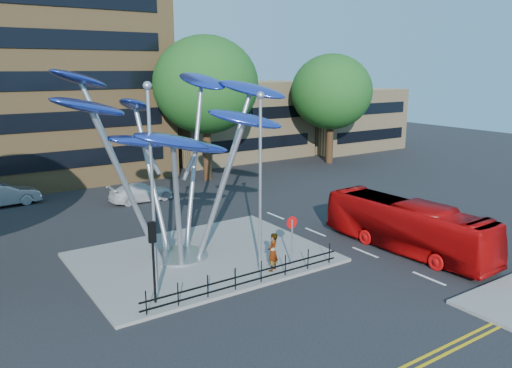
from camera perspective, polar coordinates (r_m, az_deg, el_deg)
ground at (r=21.60m, az=3.95°, el=-12.84°), size 120.00×120.00×0.00m
traffic_island at (r=25.72m, az=-6.15°, el=-8.31°), size 12.00×9.00×0.15m
double_yellow_near at (r=17.87m, az=16.54°, el=-19.38°), size 40.00×0.12×0.01m
low_building_near at (r=53.50m, az=-2.16°, el=7.31°), size 15.00×8.00×8.00m
low_building_far at (r=60.59m, az=10.29°, el=7.33°), size 12.00×8.00×7.00m
tree_right at (r=42.32m, az=-5.78°, el=11.18°), size 8.80×8.80×12.11m
tree_far at (r=50.50m, az=8.61°, el=10.36°), size 8.00×8.00×10.81m
leaf_sculpture at (r=24.23m, az=-9.55°, el=6.86°), size 12.72×9.54×9.51m
street_lamp_left at (r=20.62m, az=-11.86°, el=1.40°), size 0.36×0.36×8.80m
street_lamp_right at (r=22.56m, az=0.49°, el=2.01°), size 0.36×0.36×8.30m
traffic_light_island at (r=20.28m, az=-11.72°, el=-6.84°), size 0.28×0.18×3.42m
no_entry_sign_island at (r=23.89m, az=4.12°, el=-5.53°), size 0.60×0.10×2.45m
pedestrian_railing_front at (r=22.10m, az=-0.86°, el=-10.61°), size 10.00×0.06×1.00m
red_bus at (r=27.41m, az=16.88°, el=-4.62°), size 2.63×9.79×2.71m
pedestrian at (r=23.49m, az=1.93°, el=-7.77°), size 0.80×0.71×1.83m
parked_car_mid at (r=38.92m, az=-27.09°, el=-1.13°), size 5.06×2.08×1.63m
parked_car_right at (r=36.99m, az=-12.97°, el=-0.92°), size 4.64×1.97×1.33m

